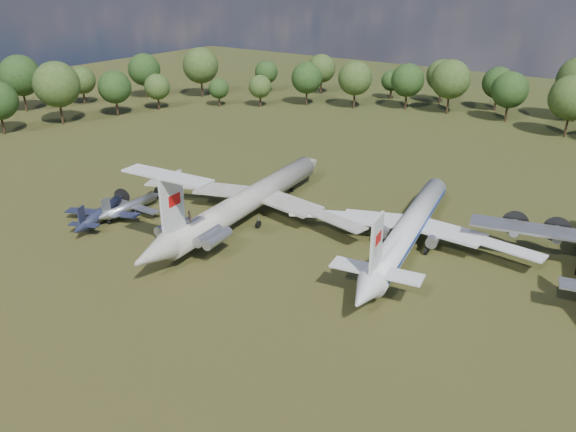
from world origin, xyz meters
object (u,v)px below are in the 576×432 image
Objects in this scene: tu104_jet at (409,232)px; small_prop_northwest at (131,208)px; il62_airliner at (249,204)px; person_on_il62 at (190,216)px; small_prop_west at (101,215)px.

tu104_jet is 40.48m from small_prop_northwest.
person_on_il62 is at bearing -90.00° from il62_airliner.
person_on_il62 is (16.87, -4.30, 4.48)m from small_prop_northwest.
tu104_jet reaches higher than small_prop_northwest.
small_prop_west is 18.44m from person_on_il62.
person_on_il62 is at bearing -16.44° from small_prop_northwest.
person_on_il62 is (1.38, -13.01, 3.13)m from il62_airliner.
person_on_il62 reaches higher than small_prop_northwest.
small_prop_west is 9.43× the size of person_on_il62.
il62_airliner is at bearing -79.59° from person_on_il62.
person_on_il62 reaches higher than small_prop_west.
person_on_il62 reaches higher than il62_airliner.
tu104_jet is 27.74× the size of person_on_il62.
small_prop_west is 1.11× the size of small_prop_northwest.
il62_airliner reaches higher than tu104_jet.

